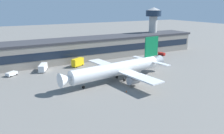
{
  "coord_description": "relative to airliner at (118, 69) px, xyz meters",
  "views": [
    {
      "loc": [
        -52.83,
        -74.41,
        30.96
      ],
      "look_at": [
        -7.08,
        7.87,
        5.0
      ],
      "focal_mm": 36.28,
      "sensor_mm": 36.0,
      "label": 1
    }
  ],
  "objects": [
    {
      "name": "airliner",
      "position": [
        0.0,
        0.0,
        0.0
      ],
      "size": [
        51.7,
        43.94,
        16.99
      ],
      "color": "white",
      "rests_on": "ground_plane"
    },
    {
      "name": "catering_truck",
      "position": [
        -6.84,
        29.64,
        -2.74
      ],
      "size": [
        7.52,
        5.92,
        4.15
      ],
      "color": "yellow",
      "rests_on": "ground_plane"
    },
    {
      "name": "traffic_cone_0",
      "position": [
        -4.34,
        -13.17,
        -4.71
      ],
      "size": [
        0.51,
        0.51,
        0.64
      ],
      "primitive_type": "cone",
      "color": "#F2590C",
      "rests_on": "ground_plane"
    },
    {
      "name": "fuel_truck",
      "position": [
        -24.82,
        29.39,
        -3.15
      ],
      "size": [
        5.98,
        8.81,
        3.35
      ],
      "color": "white",
      "rests_on": "ground_plane"
    },
    {
      "name": "follow_me_car",
      "position": [
        48.75,
        28.45,
        -3.94
      ],
      "size": [
        2.82,
        4.71,
        1.85
      ],
      "color": "red",
      "rests_on": "ground_plane"
    },
    {
      "name": "pushback_tractor",
      "position": [
        -38.99,
        28.57,
        -3.98
      ],
      "size": [
        5.42,
        4.9,
        1.75
      ],
      "color": "white",
      "rests_on": "ground_plane"
    },
    {
      "name": "ground_plane",
      "position": [
        6.21,
        -3.98,
        -5.03
      ],
      "size": [
        600.0,
        600.0,
        0.0
      ],
      "primitive_type": "plane",
      "color": "slate"
    },
    {
      "name": "terminal_building",
      "position": [
        6.21,
        44.19,
        1.06
      ],
      "size": [
        146.87,
        18.96,
        12.14
      ],
      "color": "gray",
      "rests_on": "ground_plane"
    },
    {
      "name": "control_tower",
      "position": [
        56.54,
        47.93,
        13.37
      ],
      "size": [
        10.63,
        10.63,
        29.29
      ],
      "color": "#B7B7B2",
      "rests_on": "ground_plane"
    }
  ]
}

